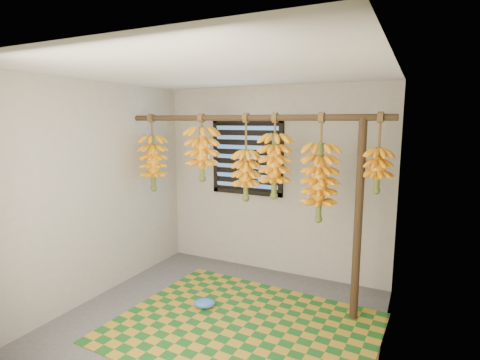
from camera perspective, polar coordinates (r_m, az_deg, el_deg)
The scene contains 16 objects.
floor at distance 3.94m, azimuth -3.76°, elevation -21.03°, with size 3.00×3.00×0.01m, color #474747.
ceiling at distance 3.44m, azimuth -4.19°, elevation 16.27°, with size 3.00×3.00×0.01m, color silver.
wall_back at distance 4.84m, azimuth 4.97°, elevation -0.16°, with size 3.00×0.01×2.40m, color gray.
wall_left at distance 4.43m, azimuth -21.07°, elevation -1.58°, with size 0.01×3.00×2.40m, color gray.
wall_right at distance 3.06m, azimuth 21.42°, elevation -6.18°, with size 0.01×3.00×2.40m, color gray.
window at distance 4.91m, azimuth 1.07°, elevation 3.54°, with size 1.00×0.04×1.00m.
hanging_pole at distance 4.04m, azimuth 0.95°, elevation 9.46°, with size 0.06×0.06×3.00m, color #3A2918.
support_post at distance 3.82m, azimuth 17.55°, elevation -6.13°, with size 0.08×0.08×2.00m, color #3A2918.
woven_mat at distance 3.86m, azimuth 0.43°, elevation -21.56°, with size 2.41×1.92×0.01m, color #18531A.
plastic_bag at distance 4.19m, azimuth -5.43°, elevation -18.21°, with size 0.23×0.17×0.09m, color #3165B9.
banana_bunch_a at distance 4.74m, azimuth -13.12°, elevation 2.61°, with size 0.32×0.32×0.94m.
banana_bunch_b at distance 4.32m, azimuth -5.80°, elevation 4.02°, with size 0.37×0.37×0.76m.
banana_bunch_c at distance 4.08m, azimuth 0.91°, elevation 0.75°, with size 0.29×0.29×0.95m.
banana_bunch_d at distance 3.94m, azimuth 5.27°, elevation 2.15°, with size 0.33×0.33×0.89m.
banana_bunch_e at distance 3.81m, azimuth 12.03°, elevation -0.36°, with size 0.37×0.37×1.09m.
banana_bunch_f at distance 3.70m, azimuth 20.23°, elevation 1.44°, with size 0.26×0.26×0.75m.
Camera 1 is at (1.71, -2.95, 1.97)m, focal length 28.00 mm.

